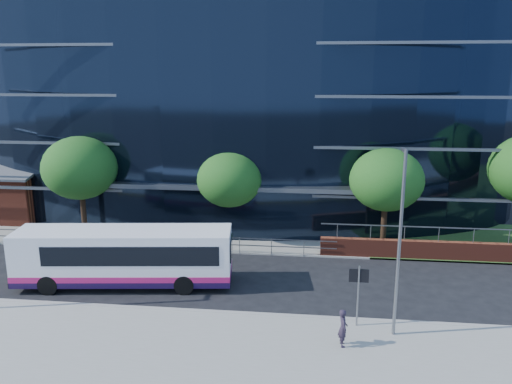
# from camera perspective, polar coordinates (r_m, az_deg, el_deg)

# --- Properties ---
(ground) EXTENTS (200.00, 200.00, 0.00)m
(ground) POSITION_cam_1_polar(r_m,az_deg,el_deg) (24.82, 0.40, -12.97)
(ground) COLOR black
(ground) RESTS_ON ground
(pavement_near) EXTENTS (80.00, 8.00, 0.15)m
(pavement_near) POSITION_cam_1_polar(r_m,az_deg,el_deg) (20.45, -1.17, -19.00)
(pavement_near) COLOR gray
(pavement_near) RESTS_ON ground
(kerb) EXTENTS (80.00, 0.25, 0.16)m
(kerb) POSITION_cam_1_polar(r_m,az_deg,el_deg) (23.89, 0.14, -13.86)
(kerb) COLOR gray
(kerb) RESTS_ON ground
(yellow_line_outer) EXTENTS (80.00, 0.08, 0.01)m
(yellow_line_outer) POSITION_cam_1_polar(r_m,az_deg,el_deg) (24.10, 0.19, -13.80)
(yellow_line_outer) COLOR gold
(yellow_line_outer) RESTS_ON ground
(yellow_line_inner) EXTENTS (80.00, 0.08, 0.01)m
(yellow_line_inner) POSITION_cam_1_polar(r_m,az_deg,el_deg) (24.24, 0.23, -13.64)
(yellow_line_inner) COLOR gold
(yellow_line_inner) RESTS_ON ground
(far_forecourt) EXTENTS (50.00, 8.00, 0.10)m
(far_forecourt) POSITION_cam_1_polar(r_m,az_deg,el_deg) (35.85, -7.32, -4.48)
(far_forecourt) COLOR gray
(far_forecourt) RESTS_ON ground
(glass_office) EXTENTS (44.00, 23.10, 16.00)m
(glass_office) POSITION_cam_1_polar(r_m,az_deg,el_deg) (43.50, -1.94, 9.48)
(glass_office) COLOR black
(glass_office) RESTS_ON ground
(brick_pavilion) EXTENTS (8.60, 6.66, 4.40)m
(brick_pavilion) POSITION_cam_1_polar(r_m,az_deg,el_deg) (44.07, -27.24, 0.05)
(brick_pavilion) COLOR maroon
(brick_pavilion) RESTS_ON ground
(guard_railings) EXTENTS (24.00, 0.05, 1.10)m
(guard_railings) POSITION_cam_1_polar(r_m,az_deg,el_deg) (32.52, -12.46, -5.17)
(guard_railings) COLOR slate
(guard_railings) RESTS_ON ground
(street_sign) EXTENTS (0.85, 0.09, 2.80)m
(street_sign) POSITION_cam_1_polar(r_m,az_deg,el_deg) (22.46, 11.64, -10.18)
(street_sign) COLOR slate
(street_sign) RESTS_ON pavement_near
(tree_far_a) EXTENTS (4.95, 4.95, 6.98)m
(tree_far_a) POSITION_cam_1_polar(r_m,az_deg,el_deg) (35.21, -19.48, 2.60)
(tree_far_a) COLOR black
(tree_far_a) RESTS_ON ground
(tree_far_b) EXTENTS (4.29, 4.29, 6.05)m
(tree_far_b) POSITION_cam_1_polar(r_m,az_deg,el_deg) (32.76, -3.05, 1.43)
(tree_far_b) COLOR black
(tree_far_b) RESTS_ON ground
(tree_far_c) EXTENTS (4.62, 4.62, 6.51)m
(tree_far_c) POSITION_cam_1_polar(r_m,az_deg,el_deg) (32.10, 14.69, 1.34)
(tree_far_c) COLOR black
(tree_far_c) RESTS_ON ground
(tree_dist_e) EXTENTS (4.62, 4.62, 6.51)m
(tree_dist_e) POSITION_cam_1_polar(r_m,az_deg,el_deg) (66.08, 25.76, 6.54)
(tree_dist_e) COLOR black
(tree_dist_e) RESTS_ON ground
(streetlight_east) EXTENTS (0.15, 0.77, 8.00)m
(streetlight_east) POSITION_cam_1_polar(r_m,az_deg,el_deg) (21.30, 16.10, -5.17)
(streetlight_east) COLOR slate
(streetlight_east) RESTS_ON pavement_near
(city_bus) EXTENTS (11.53, 3.90, 3.06)m
(city_bus) POSITION_cam_1_polar(r_m,az_deg,el_deg) (27.37, -14.61, -7.13)
(city_bus) COLOR white
(city_bus) RESTS_ON ground
(pedestrian) EXTENTS (0.47, 0.64, 1.59)m
(pedestrian) POSITION_cam_1_polar(r_m,az_deg,el_deg) (21.33, 9.90, -15.03)
(pedestrian) COLOR #281F2F
(pedestrian) RESTS_ON pavement_near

